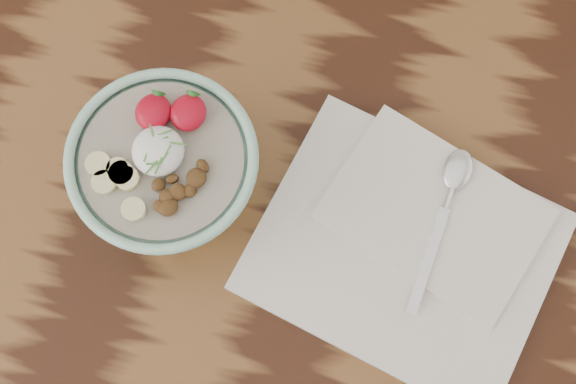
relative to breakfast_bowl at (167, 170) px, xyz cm
name	(u,v)px	position (x,y,z in cm)	size (l,w,h in cm)	color
table	(142,207)	(-4.99, -0.89, -15.27)	(160.00, 90.00, 75.00)	black
breakfast_bowl	(167,170)	(0.00, 0.00, 0.00)	(17.60, 17.60, 11.70)	#9BD1BC
napkin	(410,244)	(24.20, -0.18, -5.25)	(32.38, 28.48, 1.72)	silver
spoon	(450,192)	(26.85, 5.54, -3.88)	(3.88, 17.48, 0.91)	silver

